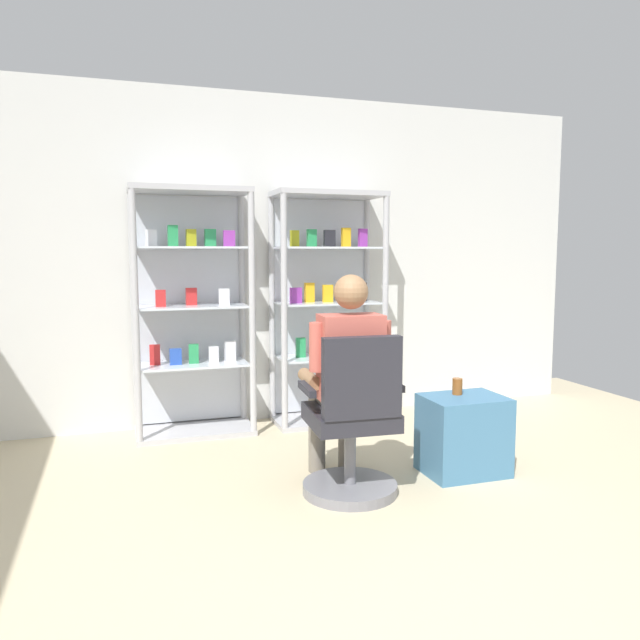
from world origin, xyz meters
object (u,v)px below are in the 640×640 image
at_px(seated_shopkeeper, 345,371).
at_px(tea_glass, 457,386).
at_px(office_chair, 353,430).
at_px(storage_crate, 463,435).
at_px(display_cabinet_right, 326,306).
at_px(display_cabinet_left, 192,310).

xyz_separation_m(seated_shopkeeper, tea_glass, (0.79, 0.04, -0.16)).
height_order(office_chair, seated_shopkeeper, seated_shopkeeper).
xyz_separation_m(seated_shopkeeper, storage_crate, (0.80, -0.02, -0.46)).
distance_m(display_cabinet_right, storage_crate, 1.70).
bearing_deg(display_cabinet_left, display_cabinet_right, -0.03).
relative_size(seated_shopkeeper, tea_glass, 12.23).
height_order(display_cabinet_right, storage_crate, display_cabinet_right).
bearing_deg(display_cabinet_right, display_cabinet_left, 179.97).
bearing_deg(seated_shopkeeper, office_chair, -93.73).
xyz_separation_m(display_cabinet_left, seated_shopkeeper, (0.73, -1.46, -0.25)).
bearing_deg(storage_crate, seated_shopkeeper, 178.24).
distance_m(office_chair, tea_glass, 0.84).
relative_size(storage_crate, tea_glass, 4.81).
bearing_deg(display_cabinet_left, office_chair, -65.98).
xyz_separation_m(display_cabinet_left, office_chair, (0.72, -1.62, -0.57)).
bearing_deg(display_cabinet_right, storage_crate, -73.65).
bearing_deg(display_cabinet_right, tea_glass, -73.39).
relative_size(seated_shopkeeper, storage_crate, 2.54).
xyz_separation_m(office_chair, storage_crate, (0.81, 0.14, -0.14)).
distance_m(office_chair, seated_shopkeeper, 0.36).
height_order(display_cabinet_left, display_cabinet_right, same).
height_order(seated_shopkeeper, tea_glass, seated_shopkeeper).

